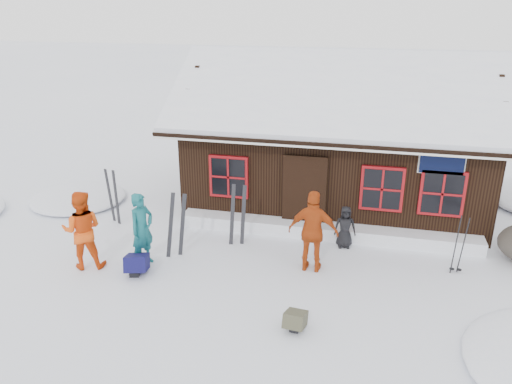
{
  "coord_description": "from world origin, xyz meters",
  "views": [
    {
      "loc": [
        2.42,
        -9.38,
        5.62
      ],
      "look_at": [
        -0.18,
        1.64,
        1.3
      ],
      "focal_mm": 35.0,
      "sensor_mm": 36.0,
      "label": 1
    }
  ],
  "objects_px": {
    "ski_poles": "(459,246)",
    "backpack_olive": "(295,322)",
    "skier_teal": "(142,229)",
    "ski_pair_left": "(176,226)",
    "skier_orange_left": "(82,230)",
    "skier_crouched": "(345,227)",
    "backpack_blue": "(137,266)",
    "skier_orange_right": "(313,232)"
  },
  "relations": [
    {
      "from": "skier_teal",
      "to": "ski_pair_left",
      "type": "relative_size",
      "value": 1.05
    },
    {
      "from": "skier_teal",
      "to": "skier_orange_right",
      "type": "bearing_deg",
      "value": -60.25
    },
    {
      "from": "backpack_blue",
      "to": "ski_poles",
      "type": "bearing_deg",
      "value": -2.8
    },
    {
      "from": "skier_orange_right",
      "to": "backpack_olive",
      "type": "bearing_deg",
      "value": 91.72
    },
    {
      "from": "skier_crouched",
      "to": "ski_pair_left",
      "type": "relative_size",
      "value": 0.65
    },
    {
      "from": "ski_pair_left",
      "to": "ski_poles",
      "type": "xyz_separation_m",
      "value": [
        6.28,
        0.67,
        -0.11
      ]
    },
    {
      "from": "skier_orange_left",
      "to": "ski_poles",
      "type": "distance_m",
      "value": 8.28
    },
    {
      "from": "skier_orange_left",
      "to": "backpack_olive",
      "type": "bearing_deg",
      "value": 146.85
    },
    {
      "from": "skier_orange_right",
      "to": "skier_teal",
      "type": "bearing_deg",
      "value": 11.09
    },
    {
      "from": "skier_orange_right",
      "to": "ski_poles",
      "type": "bearing_deg",
      "value": -166.77
    },
    {
      "from": "ski_pair_left",
      "to": "ski_poles",
      "type": "bearing_deg",
      "value": -9.76
    },
    {
      "from": "ski_pair_left",
      "to": "ski_poles",
      "type": "distance_m",
      "value": 6.32
    },
    {
      "from": "skier_teal",
      "to": "ski_pair_left",
      "type": "xyz_separation_m",
      "value": [
        0.61,
        0.52,
        -0.09
      ]
    },
    {
      "from": "ski_pair_left",
      "to": "ski_poles",
      "type": "height_order",
      "value": "ski_pair_left"
    },
    {
      "from": "skier_crouched",
      "to": "ski_poles",
      "type": "xyz_separation_m",
      "value": [
        2.5,
        -0.7,
        0.13
      ]
    },
    {
      "from": "ski_poles",
      "to": "skier_orange_left",
      "type": "bearing_deg",
      "value": -168.71
    },
    {
      "from": "skier_crouched",
      "to": "ski_poles",
      "type": "height_order",
      "value": "ski_poles"
    },
    {
      "from": "skier_teal",
      "to": "backpack_blue",
      "type": "height_order",
      "value": "skier_teal"
    },
    {
      "from": "skier_teal",
      "to": "skier_crouched",
      "type": "relative_size",
      "value": 1.62
    },
    {
      "from": "skier_crouched",
      "to": "backpack_blue",
      "type": "distance_m",
      "value": 4.96
    },
    {
      "from": "skier_orange_right",
      "to": "ski_pair_left",
      "type": "distance_m",
      "value": 3.17
    },
    {
      "from": "skier_orange_right",
      "to": "skier_crouched",
      "type": "relative_size",
      "value": 1.77
    },
    {
      "from": "ski_poles",
      "to": "skier_orange_right",
      "type": "bearing_deg",
      "value": -169.0
    },
    {
      "from": "skier_teal",
      "to": "backpack_blue",
      "type": "relative_size",
      "value": 2.73
    },
    {
      "from": "skier_teal",
      "to": "skier_orange_left",
      "type": "height_order",
      "value": "skier_orange_left"
    },
    {
      "from": "backpack_blue",
      "to": "backpack_olive",
      "type": "xyz_separation_m",
      "value": [
        3.72,
        -1.2,
        -0.04
      ]
    },
    {
      "from": "backpack_olive",
      "to": "ski_poles",
      "type": "bearing_deg",
      "value": 47.59
    },
    {
      "from": "skier_orange_left",
      "to": "ski_poles",
      "type": "relative_size",
      "value": 1.3
    },
    {
      "from": "backpack_blue",
      "to": "ski_pair_left",
      "type": "bearing_deg",
      "value": 42.97
    },
    {
      "from": "ski_pair_left",
      "to": "skier_crouched",
      "type": "bearing_deg",
      "value": 4.06
    },
    {
      "from": "skier_crouched",
      "to": "ski_poles",
      "type": "distance_m",
      "value": 2.6
    },
    {
      "from": "skier_orange_left",
      "to": "skier_crouched",
      "type": "xyz_separation_m",
      "value": [
        5.62,
        2.32,
        -0.38
      ]
    },
    {
      "from": "skier_orange_right",
      "to": "skier_crouched",
      "type": "distance_m",
      "value": 1.51
    },
    {
      "from": "skier_orange_left",
      "to": "ski_poles",
      "type": "xyz_separation_m",
      "value": [
        8.12,
        1.62,
        -0.25
      ]
    },
    {
      "from": "skier_teal",
      "to": "skier_crouched",
      "type": "bearing_deg",
      "value": -45.78
    },
    {
      "from": "backpack_olive",
      "to": "ski_pair_left",
      "type": "bearing_deg",
      "value": 151.06
    },
    {
      "from": "skier_teal",
      "to": "backpack_blue",
      "type": "xyz_separation_m",
      "value": [
        0.03,
        -0.44,
        -0.69
      ]
    },
    {
      "from": "ski_poles",
      "to": "skier_teal",
      "type": "bearing_deg",
      "value": -170.17
    },
    {
      "from": "skier_orange_left",
      "to": "backpack_olive",
      "type": "xyz_separation_m",
      "value": [
        4.98,
        -1.21,
        -0.77
      ]
    },
    {
      "from": "skier_crouched",
      "to": "ski_pair_left",
      "type": "xyz_separation_m",
      "value": [
        -3.79,
        -1.37,
        0.24
      ]
    },
    {
      "from": "backpack_blue",
      "to": "backpack_olive",
      "type": "height_order",
      "value": "backpack_blue"
    },
    {
      "from": "ski_poles",
      "to": "backpack_olive",
      "type": "xyz_separation_m",
      "value": [
        -3.14,
        -2.83,
        -0.53
      ]
    }
  ]
}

